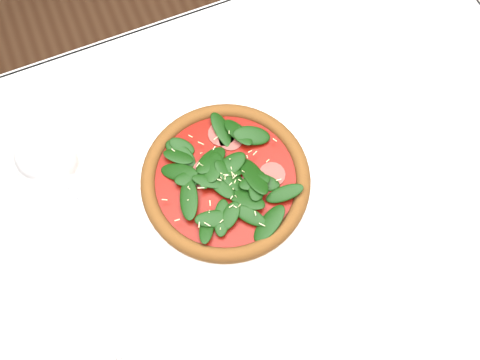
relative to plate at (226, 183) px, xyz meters
name	(u,v)px	position (x,y,z in m)	size (l,w,h in m)	color
ground	(243,279)	(0.03, -0.03, -0.76)	(6.00, 6.00, 0.00)	brown
dining_table	(246,211)	(0.03, -0.03, -0.11)	(1.21, 0.81, 0.75)	silver
plate	(226,183)	(0.00, 0.00, 0.00)	(0.34, 0.34, 0.01)	white
pizza	(226,179)	(0.00, 0.00, 0.02)	(0.35, 0.35, 0.04)	#A26227
wine_glass	(49,161)	(-0.24, 0.07, 0.15)	(0.09, 0.09, 0.23)	white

